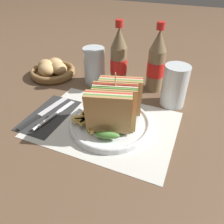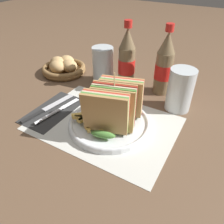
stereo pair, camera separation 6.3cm
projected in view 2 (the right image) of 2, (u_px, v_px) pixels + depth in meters
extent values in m
plane|color=brown|center=(104.00, 124.00, 0.65)|extent=(4.00, 4.00, 0.00)
cube|color=silver|center=(104.00, 123.00, 0.65)|extent=(0.41, 0.29, 0.00)
cylinder|color=white|center=(109.00, 125.00, 0.63)|extent=(0.24, 0.24, 0.01)
torus|color=white|center=(109.00, 123.00, 0.63)|extent=(0.24, 0.24, 0.01)
cube|color=tan|center=(104.00, 115.00, 0.55)|extent=(0.12, 0.05, 0.12)
cube|color=#518E3D|center=(105.00, 114.00, 0.55)|extent=(0.12, 0.05, 0.12)
cube|color=beige|center=(106.00, 112.00, 0.56)|extent=(0.12, 0.05, 0.12)
cube|color=red|center=(107.00, 111.00, 0.57)|extent=(0.12, 0.05, 0.12)
cube|color=tan|center=(107.00, 109.00, 0.57)|extent=(0.12, 0.05, 0.12)
ellipsoid|color=#518E3D|center=(103.00, 135.00, 0.56)|extent=(0.07, 0.04, 0.02)
cube|color=tan|center=(112.00, 111.00, 0.57)|extent=(0.12, 0.05, 0.12)
cube|color=#518E3D|center=(112.00, 109.00, 0.57)|extent=(0.12, 0.05, 0.12)
cube|color=beige|center=(113.00, 107.00, 0.58)|extent=(0.12, 0.05, 0.12)
cube|color=red|center=(114.00, 105.00, 0.59)|extent=(0.12, 0.05, 0.12)
cube|color=tan|center=(114.00, 103.00, 0.59)|extent=(0.12, 0.05, 0.12)
ellipsoid|color=#518E3D|center=(111.00, 125.00, 0.59)|extent=(0.07, 0.04, 0.02)
cube|color=tan|center=(121.00, 99.00, 0.61)|extent=(0.12, 0.05, 0.12)
cube|color=#518E3D|center=(121.00, 98.00, 0.61)|extent=(0.12, 0.05, 0.12)
cube|color=beige|center=(122.00, 97.00, 0.62)|extent=(0.12, 0.05, 0.12)
cube|color=red|center=(122.00, 96.00, 0.63)|extent=(0.12, 0.05, 0.12)
cube|color=tan|center=(123.00, 95.00, 0.63)|extent=(0.12, 0.05, 0.12)
ellipsoid|color=#518E3D|center=(119.00, 117.00, 0.62)|extent=(0.07, 0.04, 0.02)
cylinder|color=tan|center=(114.00, 100.00, 0.57)|extent=(0.00, 0.00, 0.15)
cube|color=#E0B756|center=(88.00, 125.00, 0.60)|extent=(0.04, 0.05, 0.01)
cube|color=#E0B756|center=(94.00, 125.00, 0.60)|extent=(0.06, 0.03, 0.01)
cube|color=#E0B756|center=(89.00, 122.00, 0.61)|extent=(0.03, 0.06, 0.01)
cube|color=#E0B756|center=(85.00, 118.00, 0.63)|extent=(0.04, 0.04, 0.01)
cube|color=#E0B756|center=(88.00, 120.00, 0.62)|extent=(0.06, 0.04, 0.01)
cube|color=#E0B756|center=(83.00, 114.00, 0.63)|extent=(0.06, 0.05, 0.01)
cube|color=#E0B756|center=(92.00, 119.00, 0.61)|extent=(0.05, 0.04, 0.01)
cube|color=#E0B756|center=(88.00, 117.00, 0.62)|extent=(0.03, 0.06, 0.01)
cube|color=#E0B756|center=(87.00, 116.00, 0.62)|extent=(0.02, 0.06, 0.01)
cube|color=#E0B756|center=(100.00, 119.00, 0.61)|extent=(0.05, 0.03, 0.01)
cube|color=#E0B756|center=(86.00, 118.00, 0.62)|extent=(0.07, 0.04, 0.01)
cube|color=#E0B756|center=(87.00, 117.00, 0.62)|extent=(0.06, 0.04, 0.01)
cube|color=#E0B756|center=(88.00, 117.00, 0.62)|extent=(0.07, 0.04, 0.01)
cube|color=#E0B756|center=(89.00, 116.00, 0.62)|extent=(0.07, 0.04, 0.01)
cube|color=#E0B756|center=(86.00, 116.00, 0.62)|extent=(0.02, 0.06, 0.01)
cube|color=#E0B756|center=(96.00, 116.00, 0.62)|extent=(0.03, 0.05, 0.01)
cube|color=#2D2D2D|center=(53.00, 110.00, 0.70)|extent=(0.11, 0.20, 0.00)
cylinder|color=silver|center=(49.00, 115.00, 0.67)|extent=(0.03, 0.10, 0.01)
cylinder|color=silver|center=(69.00, 103.00, 0.72)|extent=(0.01, 0.07, 0.00)
cylinder|color=silver|center=(70.00, 103.00, 0.72)|extent=(0.01, 0.07, 0.00)
cylinder|color=silver|center=(70.00, 104.00, 0.72)|extent=(0.01, 0.07, 0.00)
cylinder|color=silver|center=(71.00, 104.00, 0.72)|extent=(0.01, 0.07, 0.00)
cube|color=black|center=(33.00, 116.00, 0.67)|extent=(0.02, 0.08, 0.00)
cube|color=silver|center=(58.00, 102.00, 0.73)|extent=(0.04, 0.12, 0.00)
cylinder|color=#7A6647|center=(126.00, 68.00, 0.79)|extent=(0.06, 0.06, 0.15)
cylinder|color=red|center=(126.00, 66.00, 0.79)|extent=(0.06, 0.06, 0.05)
cone|color=#7A6647|center=(128.00, 38.00, 0.73)|extent=(0.06, 0.06, 0.07)
cylinder|color=red|center=(128.00, 24.00, 0.70)|extent=(0.03, 0.03, 0.02)
cylinder|color=#7A6647|center=(163.00, 73.00, 0.75)|extent=(0.06, 0.06, 0.15)
cylinder|color=red|center=(163.00, 71.00, 0.75)|extent=(0.06, 0.06, 0.05)
cone|color=#7A6647|center=(168.00, 42.00, 0.69)|extent=(0.06, 0.06, 0.07)
cylinder|color=red|center=(170.00, 27.00, 0.67)|extent=(0.03, 0.03, 0.02)
cylinder|color=silver|center=(180.00, 90.00, 0.67)|extent=(0.08, 0.08, 0.14)
cylinder|color=black|center=(178.00, 102.00, 0.70)|extent=(0.07, 0.07, 0.05)
cylinder|color=silver|center=(103.00, 65.00, 0.82)|extent=(0.08, 0.08, 0.14)
cylinder|color=black|center=(103.00, 72.00, 0.84)|extent=(0.07, 0.07, 0.08)
cylinder|color=olive|center=(64.00, 71.00, 0.92)|extent=(0.17, 0.17, 0.01)
torus|color=olive|center=(64.00, 70.00, 0.92)|extent=(0.18, 0.18, 0.02)
torus|color=olive|center=(64.00, 68.00, 0.91)|extent=(0.18, 0.18, 0.02)
ellipsoid|color=tan|center=(69.00, 66.00, 0.89)|extent=(0.07, 0.06, 0.05)
ellipsoid|color=tan|center=(67.00, 61.00, 0.93)|extent=(0.07, 0.06, 0.05)
ellipsoid|color=tan|center=(58.00, 63.00, 0.92)|extent=(0.07, 0.06, 0.05)
ellipsoid|color=tan|center=(57.00, 67.00, 0.88)|extent=(0.07, 0.06, 0.05)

